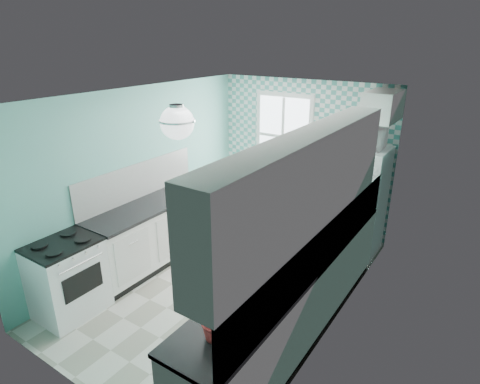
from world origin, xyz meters
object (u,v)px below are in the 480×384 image
Objects in this scene: fridge at (357,201)px; microwave at (365,137)px; sink at (326,234)px; ceiling_light at (177,122)px; potted_plant at (217,319)px; fruit_bowl at (246,307)px; stove at (68,277)px.

fridge is 0.98m from microwave.
fridge is at bearing 93.99° from sink.
microwave is at bearing 67.06° from ceiling_light.
microwave is at bearing 91.43° from potted_plant.
fruit_bowl is at bearing 90.00° from potted_plant.
ceiling_light is 2.32m from stove.
ceiling_light is at bearing -109.13° from fridge.
ceiling_light is at bearing 65.65° from microwave.
potted_plant is at bearing -90.00° from fruit_bowl.
ceiling_light is 0.21× the size of fridge.
sink is 1.71m from microwave.
ceiling_light is at bearing 33.24° from stove.
fridge reaches higher than stove.
sink is at bearing 40.00° from stove.
stove is 3.60× the size of fruit_bowl.
fridge is 6.51× the size of fruit_bowl.
fridge is 1.47m from sink.
potted_plant is 3.67m from microwave.
potted_plant is (1.20, -0.98, -1.20)m from ceiling_light.
stove is 2.45m from fruit_bowl.
sink is 1.54× the size of potted_plant.
fruit_bowl is 0.46× the size of microwave.
ceiling_light reaches higher than fruit_bowl.
fruit_bowl reaches higher than stove.
fruit_bowl is at bearing -25.65° from ceiling_light.
stove is (-2.31, -3.35, -0.35)m from fridge.
fridge reaches higher than fruit_bowl.
ceiling_light reaches higher than stove.
stove is at bearing -141.50° from sink.
potted_plant is at bearing -89.77° from sink.
ceiling_light is at bearing 140.78° from potted_plant.
ceiling_light reaches higher than microwave.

